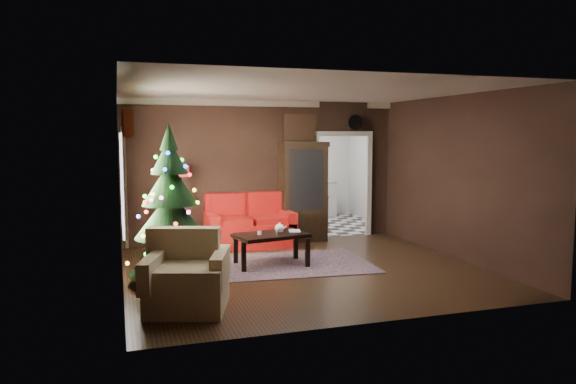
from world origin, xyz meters
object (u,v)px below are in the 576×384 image
object	(u,v)px
christmas_tree	(171,211)
kitchen_table	(309,211)
teapot	(279,228)
loveseat	(250,221)
floor_lamp	(184,206)
armchair	(187,273)
coffee_table	(271,249)
wall_clock	(355,123)
curio_cabinet	(303,194)

from	to	relation	value
christmas_tree	kitchen_table	world-z (taller)	christmas_tree
teapot	kitchen_table	world-z (taller)	kitchen_table
loveseat	christmas_tree	bearing A→B (deg)	-127.97
teapot	kitchen_table	bearing A→B (deg)	62.45
floor_lamp	kitchen_table	distance (m)	3.49
loveseat	teapot	bearing A→B (deg)	-85.62
christmas_tree	armchair	distance (m)	1.42
christmas_tree	kitchen_table	size ratio (longest dim) A/B	3.09
loveseat	coffee_table	bearing A→B (deg)	-91.06
coffee_table	teapot	xyz separation A→B (m)	(0.15, 0.02, 0.34)
wall_clock	coffee_table	bearing A→B (deg)	-140.17
loveseat	floor_lamp	xyz separation A→B (m)	(-1.24, -0.00, 0.33)
loveseat	floor_lamp	distance (m)	1.29
loveseat	kitchen_table	world-z (taller)	loveseat
curio_cabinet	teapot	distance (m)	2.09
armchair	teapot	xyz separation A→B (m)	(1.73, 1.86, 0.15)
curio_cabinet	armchair	bearing A→B (deg)	-127.07
christmas_tree	wall_clock	size ratio (longest dim) A/B	7.25
loveseat	teapot	world-z (taller)	loveseat
floor_lamp	kitchen_table	xyz separation A→B (m)	(3.04, 1.65, -0.45)
floor_lamp	wall_clock	bearing A→B (deg)	6.40
kitchen_table	coffee_table	bearing A→B (deg)	-119.49
curio_cabinet	wall_clock	bearing A→B (deg)	8.53
christmas_tree	loveseat	bearing A→B (deg)	52.03
christmas_tree	curio_cabinet	bearing A→B (deg)	39.95
curio_cabinet	armchair	size ratio (longest dim) A/B	1.93
teapot	armchair	bearing A→B (deg)	-132.87
loveseat	wall_clock	world-z (taller)	wall_clock
armchair	wall_clock	size ratio (longest dim) A/B	3.08
loveseat	armchair	distance (m)	3.79
loveseat	kitchen_table	size ratio (longest dim) A/B	2.27
curio_cabinet	floor_lamp	world-z (taller)	curio_cabinet
christmas_tree	teapot	bearing A→B (deg)	17.79
teapot	wall_clock	bearing A→B (deg)	41.45
christmas_tree	teapot	world-z (taller)	christmas_tree
floor_lamp	kitchen_table	bearing A→B (deg)	28.52
loveseat	wall_clock	size ratio (longest dim) A/B	5.31
teapot	wall_clock	xyz separation A→B (m)	(2.23, 1.97, 1.77)
kitchen_table	floor_lamp	bearing A→B (deg)	-151.48
loveseat	armchair	bearing A→B (deg)	-115.12
floor_lamp	kitchen_table	size ratio (longest dim) A/B	1.97
armchair	christmas_tree	bearing A→B (deg)	110.43
christmas_tree	kitchen_table	xyz separation A→B (m)	(3.47, 3.80, -0.67)
armchair	kitchen_table	distance (m)	6.12
floor_lamp	teapot	distance (m)	2.09
floor_lamp	armchair	bearing A→B (deg)	-96.11
wall_clock	christmas_tree	bearing A→B (deg)	-147.69
loveseat	curio_cabinet	distance (m)	1.25
coffee_table	kitchen_table	size ratio (longest dim) A/B	1.52
floor_lamp	coffee_table	size ratio (longest dim) A/B	1.29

